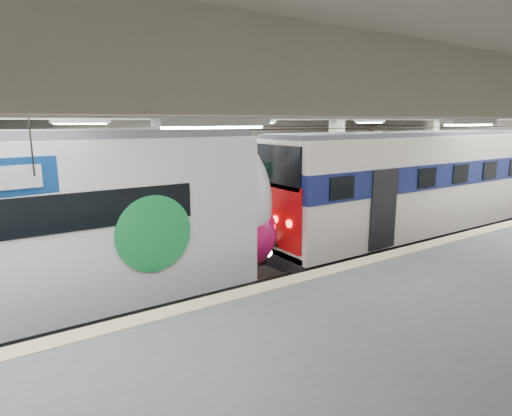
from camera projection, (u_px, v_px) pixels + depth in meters
station_hall at (326, 180)px, 12.70m from camera, size 36.00×24.00×5.75m
modern_emu at (31, 234)px, 10.08m from camera, size 14.94×3.08×4.76m
older_rer at (409, 184)px, 17.71m from camera, size 13.77×3.04×4.53m
far_train at (29, 200)px, 14.88m from camera, size 13.83×3.46×4.39m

